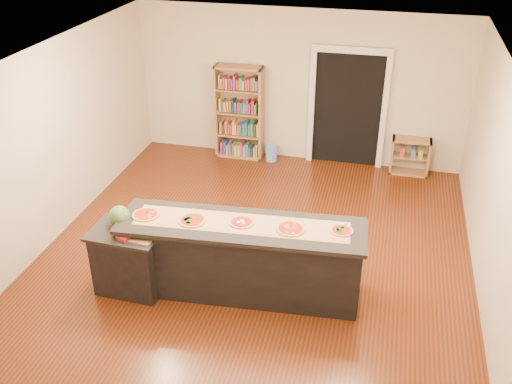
% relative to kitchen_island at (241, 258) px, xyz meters
% --- Properties ---
extents(room, '(6.00, 7.00, 2.80)m').
position_rel_kitchen_island_xyz_m(room, '(-0.02, 0.66, 0.89)').
color(room, beige).
rests_on(room, ground).
extents(doorway, '(1.40, 0.09, 2.21)m').
position_rel_kitchen_island_xyz_m(doorway, '(0.88, 4.12, 0.69)').
color(doorway, black).
rests_on(doorway, room).
extents(kitchen_island, '(3.06, 0.83, 1.01)m').
position_rel_kitchen_island_xyz_m(kitchen_island, '(0.00, 0.00, 0.00)').
color(kitchen_island, black).
rests_on(kitchen_island, ground).
extents(side_counter, '(0.90, 0.66, 0.89)m').
position_rel_kitchen_island_xyz_m(side_counter, '(-1.40, -0.29, -0.06)').
color(side_counter, black).
rests_on(side_counter, ground).
extents(bookshelf, '(0.88, 0.31, 1.77)m').
position_rel_kitchen_island_xyz_m(bookshelf, '(-1.10, 3.95, 0.38)').
color(bookshelf, '#A4794F').
rests_on(bookshelf, ground).
extents(low_shelf, '(0.68, 0.29, 0.68)m').
position_rel_kitchen_island_xyz_m(low_shelf, '(2.07, 3.96, -0.17)').
color(low_shelf, '#A4794F').
rests_on(low_shelf, ground).
extents(waste_bin, '(0.22, 0.22, 0.31)m').
position_rel_kitchen_island_xyz_m(waste_bin, '(-0.47, 3.90, -0.35)').
color(waste_bin, '#6B95EE').
rests_on(waste_bin, ground).
extents(kraft_paper, '(2.68, 0.68, 0.00)m').
position_rel_kitchen_island_xyz_m(kraft_paper, '(-0.00, 0.02, 0.50)').
color(kraft_paper, '#A28554').
rests_on(kraft_paper, kitchen_island).
extents(watermelon, '(0.26, 0.26, 0.26)m').
position_rel_kitchen_island_xyz_m(watermelon, '(-1.53, -0.18, 0.51)').
color(watermelon, '#144214').
rests_on(watermelon, side_counter).
extents(cutting_board, '(0.32, 0.24, 0.02)m').
position_rel_kitchen_island_xyz_m(cutting_board, '(-1.14, -0.44, 0.39)').
color(cutting_board, tan).
rests_on(cutting_board, side_counter).
extents(package_red, '(0.18, 0.16, 0.05)m').
position_rel_kitchen_island_xyz_m(package_red, '(-1.34, -0.49, 0.41)').
color(package_red, maroon).
rests_on(package_red, side_counter).
extents(package_teal, '(0.16, 0.16, 0.06)m').
position_rel_kitchen_island_xyz_m(package_teal, '(-1.12, -0.13, 0.41)').
color(package_teal, '#195966').
rests_on(package_teal, side_counter).
extents(pizza_a, '(0.32, 0.32, 0.02)m').
position_rel_kitchen_island_xyz_m(pizza_a, '(-1.22, -0.08, 0.51)').
color(pizza_a, '#B78846').
rests_on(pizza_a, kitchen_island).
extents(pizza_b, '(0.35, 0.35, 0.02)m').
position_rel_kitchen_island_xyz_m(pizza_b, '(-0.61, -0.07, 0.51)').
color(pizza_b, '#B78846').
rests_on(pizza_b, kitchen_island).
extents(pizza_c, '(0.32, 0.32, 0.02)m').
position_rel_kitchen_island_xyz_m(pizza_c, '(-0.00, 0.03, 0.51)').
color(pizza_c, '#B78846').
rests_on(pizza_c, kitchen_island).
extents(pizza_d, '(0.35, 0.35, 0.02)m').
position_rel_kitchen_island_xyz_m(pizza_d, '(0.61, 0.03, 0.51)').
color(pizza_d, '#B78846').
rests_on(pizza_d, kitchen_island).
extents(pizza_e, '(0.29, 0.29, 0.02)m').
position_rel_kitchen_island_xyz_m(pizza_e, '(1.21, 0.14, 0.51)').
color(pizza_e, '#B78846').
rests_on(pizza_e, kitchen_island).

